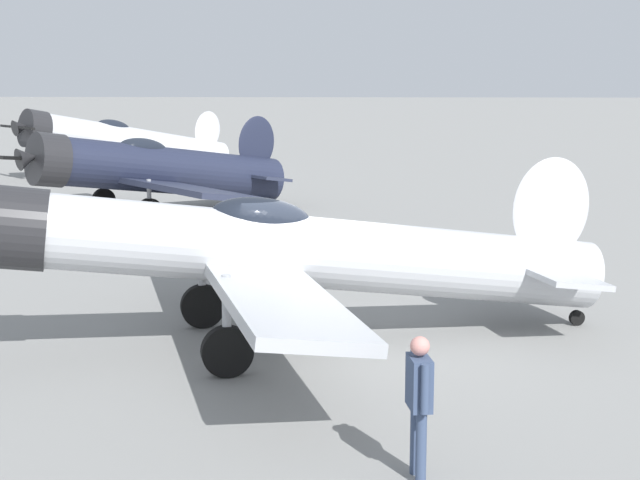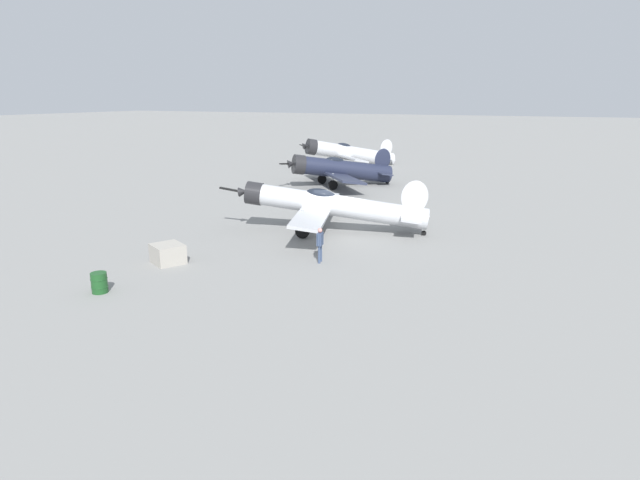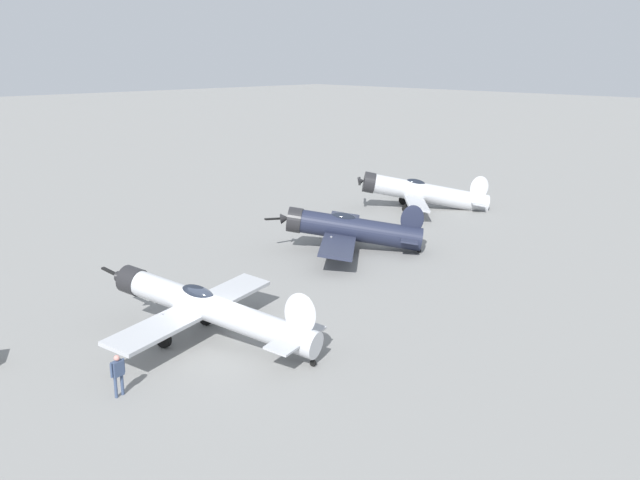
{
  "view_description": "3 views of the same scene",
  "coord_description": "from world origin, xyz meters",
  "px_view_note": "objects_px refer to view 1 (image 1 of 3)",
  "views": [
    {
      "loc": [
        16.01,
        0.85,
        4.53
      ],
      "look_at": [
        0.0,
        -0.0,
        1.8
      ],
      "focal_mm": 53.92,
      "sensor_mm": 36.0,
      "label": 1
    },
    {
      "loc": [
        27.63,
        11.46,
        7.65
      ],
      "look_at": [
        5.62,
        1.41,
        1.1
      ],
      "focal_mm": 29.93,
      "sensor_mm": 36.0,
      "label": 2
    },
    {
      "loc": [
        16.8,
        23.72,
        12.53
      ],
      "look_at": [
        -11.62,
        -5.33,
        1.6
      ],
      "focal_mm": 38.78,
      "sensor_mm": 36.0,
      "label": 3
    }
  ],
  "objects_px": {
    "airplane_far_line": "(123,143)",
    "ground_crew_mechanic": "(419,393)",
    "airplane_mid_apron": "(153,170)",
    "airplane_foreground": "(291,252)"
  },
  "relations": [
    {
      "from": "airplane_far_line",
      "to": "ground_crew_mechanic",
      "type": "relative_size",
      "value": 5.88
    },
    {
      "from": "airplane_mid_apron",
      "to": "airplane_far_line",
      "type": "relative_size",
      "value": 1.02
    },
    {
      "from": "airplane_far_line",
      "to": "ground_crew_mechanic",
      "type": "distance_m",
      "value": 36.55
    },
    {
      "from": "airplane_far_line",
      "to": "ground_crew_mechanic",
      "type": "height_order",
      "value": "airplane_far_line"
    },
    {
      "from": "airplane_foreground",
      "to": "airplane_far_line",
      "type": "bearing_deg",
      "value": -87.37
    },
    {
      "from": "airplane_foreground",
      "to": "airplane_mid_apron",
      "type": "xyz_separation_m",
      "value": [
        -15.39,
        -5.84,
        -0.13
      ]
    },
    {
      "from": "airplane_mid_apron",
      "to": "airplane_far_line",
      "type": "bearing_deg",
      "value": -112.06
    },
    {
      "from": "airplane_foreground",
      "to": "airplane_mid_apron",
      "type": "relative_size",
      "value": 1.18
    },
    {
      "from": "airplane_far_line",
      "to": "ground_crew_mechanic",
      "type": "bearing_deg",
      "value": 65.84
    },
    {
      "from": "airplane_foreground",
      "to": "airplane_far_line",
      "type": "relative_size",
      "value": 1.2
    }
  ]
}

